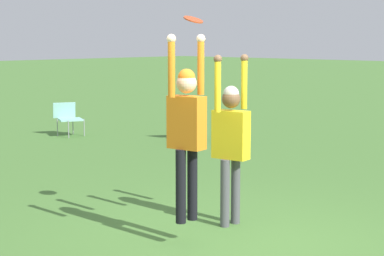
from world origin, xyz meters
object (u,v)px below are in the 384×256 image
camping_chair_3 (189,120)px  person_jumping (187,123)px  camping_chair_1 (68,116)px  person_defending (231,135)px  frisbee (193,20)px

camping_chair_3 → person_jumping: bearing=76.4°
camping_chair_1 → camping_chair_3: 3.11m
person_jumping → camping_chair_3: bearing=-54.9°
person_defending → camping_chair_3: bearing=129.7°
frisbee → camping_chair_1: bearing=64.8°
person_jumping → camping_chair_3: 7.92m
frisbee → camping_chair_1: (3.70, 7.85, -2.14)m
frisbee → camping_chair_3: size_ratio=0.28×
camping_chair_3 → person_defending: bearing=80.9°
person_defending → camping_chair_1: person_defending is taller
frisbee → camping_chair_3: frisbee is taller
person_defending → camping_chair_1: size_ratio=2.68×
frisbee → camping_chair_3: (5.29, 5.18, -2.14)m
person_defending → frisbee: size_ratio=9.15×
person_defending → camping_chair_1: bearing=149.9°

